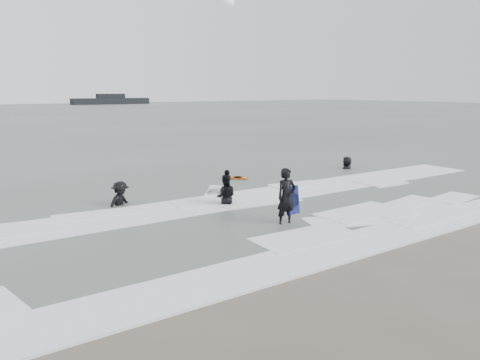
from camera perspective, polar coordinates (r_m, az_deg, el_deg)
ground at (r=14.48m, az=11.23°, el=-7.38°), size 320.00×320.00×0.00m
surfer_centre at (r=15.94m, az=5.62°, el=-5.52°), size 0.77×0.55×1.98m
surfer_wading at (r=18.50m, az=-1.80°, el=-3.17°), size 1.11×1.04×1.81m
surfer_breaker at (r=18.98m, az=-14.32°, el=-3.14°), size 1.38×1.16×1.85m
surfer_right_near at (r=23.77m, az=-1.57°, el=-0.01°), size 0.96×1.02×1.69m
surfer_right_far at (r=27.67m, az=12.89°, el=1.26°), size 1.09×1.06×1.89m
surf_foam at (r=17.15m, az=2.44°, el=-4.16°), size 30.03×9.06×0.09m
bodyboards at (r=19.37m, az=0.56°, el=-1.01°), size 4.88×8.38×1.25m
vessel_horizon at (r=160.16m, az=-15.47°, el=9.33°), size 24.96×4.46×3.39m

